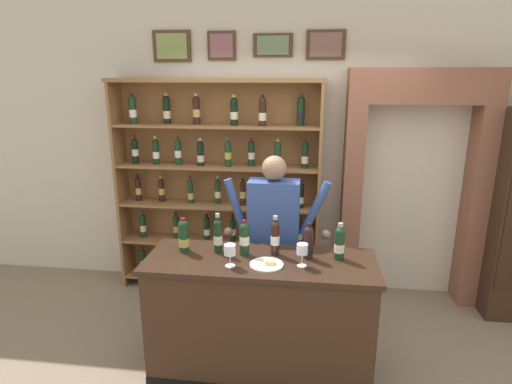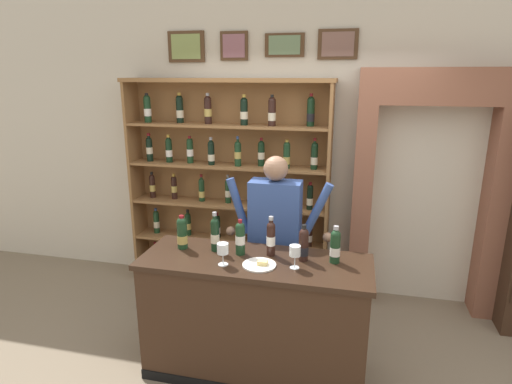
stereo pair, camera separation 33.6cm
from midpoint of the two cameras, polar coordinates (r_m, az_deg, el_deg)
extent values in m
cube|color=#7A6B56|center=(3.62, -0.15, -23.33)|extent=(14.00, 14.00, 0.02)
cube|color=beige|center=(4.43, 2.54, 8.18)|extent=(12.00, 0.16, 3.39)
cube|color=#4C331E|center=(4.58, -13.54, 18.70)|extent=(0.39, 0.02, 0.31)
cube|color=#849650|center=(4.56, -13.60, 18.71)|extent=(0.31, 0.01, 0.24)
cube|color=#4C331E|center=(4.43, -6.98, 19.12)|extent=(0.28, 0.02, 0.28)
cube|color=#8C5963|center=(4.41, -7.03, 19.13)|extent=(0.23, 0.01, 0.22)
cube|color=#4C331E|center=(4.33, -0.03, 19.31)|extent=(0.39, 0.02, 0.22)
cube|color=#68845D|center=(4.32, -0.06, 19.32)|extent=(0.31, 0.01, 0.18)
cube|color=#4C331E|center=(4.30, 7.14, 19.23)|extent=(0.38, 0.02, 0.28)
cube|color=#805B50|center=(4.28, 7.14, 19.24)|extent=(0.30, 0.01, 0.22)
cube|color=olive|center=(4.77, -19.68, 0.76)|extent=(0.03, 0.32, 2.24)
cube|color=olive|center=(4.26, 6.26, -0.12)|extent=(0.03, 0.32, 2.24)
cube|color=olive|center=(4.54, -6.98, 0.85)|extent=(2.12, 0.02, 2.24)
cube|color=olive|center=(4.76, -7.03, -11.37)|extent=(2.06, 0.30, 0.03)
cylinder|color=black|center=(4.95, -17.01, -9.19)|extent=(0.07, 0.07, 0.24)
sphere|color=black|center=(4.90, -17.13, -7.85)|extent=(0.07, 0.07, 0.07)
cylinder|color=black|center=(4.89, -17.16, -7.53)|extent=(0.03, 0.03, 0.07)
cylinder|color=maroon|center=(4.88, -17.18, -7.26)|extent=(0.03, 0.03, 0.03)
cylinder|color=silver|center=(4.96, -17.00, -9.32)|extent=(0.07, 0.07, 0.08)
cylinder|color=black|center=(4.89, -14.43, -9.34)|extent=(0.07, 0.07, 0.24)
sphere|color=black|center=(4.84, -14.53, -8.01)|extent=(0.07, 0.07, 0.07)
cylinder|color=black|center=(4.82, -14.55, -7.67)|extent=(0.03, 0.03, 0.07)
cylinder|color=#B79338|center=(4.81, -14.57, -7.38)|extent=(0.03, 0.03, 0.03)
cylinder|color=silver|center=(4.90, -14.40, -9.65)|extent=(0.07, 0.07, 0.08)
cylinder|color=#19381E|center=(4.82, -11.80, -9.46)|extent=(0.07, 0.07, 0.24)
sphere|color=#19381E|center=(4.77, -11.88, -8.06)|extent=(0.07, 0.07, 0.07)
cylinder|color=#19381E|center=(4.76, -11.90, -7.71)|extent=(0.03, 0.03, 0.07)
cylinder|color=navy|center=(4.75, -11.92, -7.41)|extent=(0.03, 0.03, 0.03)
cylinder|color=silver|center=(4.83, -11.78, -9.70)|extent=(0.07, 0.07, 0.08)
cylinder|color=#19381E|center=(4.73, -8.83, -9.80)|extent=(0.07, 0.07, 0.24)
sphere|color=#19381E|center=(4.68, -8.90, -8.38)|extent=(0.07, 0.07, 0.07)
cylinder|color=#19381E|center=(4.67, -8.91, -8.12)|extent=(0.03, 0.03, 0.06)
cylinder|color=#B79338|center=(4.66, -8.92, -7.91)|extent=(0.03, 0.03, 0.03)
cylinder|color=tan|center=(4.74, -8.83, -9.88)|extent=(0.07, 0.07, 0.08)
cylinder|color=black|center=(4.68, -5.84, -10.05)|extent=(0.07, 0.07, 0.24)
sphere|color=black|center=(4.63, -5.88, -8.66)|extent=(0.07, 0.07, 0.07)
cylinder|color=black|center=(4.61, -5.89, -8.31)|extent=(0.03, 0.03, 0.07)
cylinder|color=navy|center=(4.60, -5.90, -8.01)|extent=(0.03, 0.03, 0.03)
cylinder|color=silver|center=(4.69, -5.83, -10.39)|extent=(0.07, 0.07, 0.08)
cylinder|color=#19381E|center=(4.65, -2.48, -10.14)|extent=(0.07, 0.07, 0.24)
sphere|color=#19381E|center=(4.60, -2.50, -8.76)|extent=(0.07, 0.07, 0.07)
cylinder|color=#19381E|center=(4.59, -2.51, -8.36)|extent=(0.03, 0.03, 0.08)
cylinder|color=#99999E|center=(4.57, -2.51, -8.01)|extent=(0.03, 0.03, 0.03)
cylinder|color=beige|center=(4.65, -2.48, -10.11)|extent=(0.07, 0.07, 0.08)
cylinder|color=black|center=(4.62, 0.54, -10.33)|extent=(0.07, 0.07, 0.23)
sphere|color=black|center=(4.57, 0.55, -8.94)|extent=(0.07, 0.07, 0.07)
cylinder|color=black|center=(4.55, 0.55, -8.53)|extent=(0.03, 0.03, 0.08)
cylinder|color=#99999E|center=(4.54, 0.55, -8.17)|extent=(0.04, 0.04, 0.03)
cylinder|color=silver|center=(4.63, 0.54, -10.53)|extent=(0.07, 0.07, 0.08)
cylinder|color=#19381E|center=(4.56, 3.90, -10.70)|extent=(0.07, 0.07, 0.24)
sphere|color=#19381E|center=(4.51, 3.93, -9.26)|extent=(0.07, 0.07, 0.07)
cylinder|color=#19381E|center=(4.49, 3.94, -8.86)|extent=(0.03, 0.03, 0.08)
cylinder|color=#99999E|center=(4.48, 3.94, -8.50)|extent=(0.04, 0.04, 0.03)
cylinder|color=tan|center=(4.57, 3.89, -10.85)|extent=(0.07, 0.07, 0.08)
cube|color=olive|center=(4.59, -7.20, -6.75)|extent=(2.06, 0.30, 0.02)
cylinder|color=#19381E|center=(4.83, -17.04, -4.62)|extent=(0.07, 0.07, 0.22)
sphere|color=#19381E|center=(4.79, -17.15, -3.30)|extent=(0.06, 0.06, 0.06)
cylinder|color=#19381E|center=(4.78, -17.17, -3.01)|extent=(0.03, 0.03, 0.06)
cylinder|color=navy|center=(4.78, -17.19, -2.76)|extent=(0.03, 0.03, 0.03)
cylinder|color=beige|center=(4.83, -17.03, -4.75)|extent=(0.07, 0.07, 0.07)
cylinder|color=#19381E|center=(4.70, -12.78, -4.88)|extent=(0.07, 0.07, 0.22)
sphere|color=#19381E|center=(4.66, -12.87, -3.55)|extent=(0.06, 0.06, 0.06)
cylinder|color=#19381E|center=(4.65, -12.89, -3.19)|extent=(0.03, 0.03, 0.07)
cylinder|color=black|center=(4.65, -12.91, -2.88)|extent=(0.03, 0.03, 0.03)
cylinder|color=tan|center=(4.70, -12.78, -4.93)|extent=(0.07, 0.07, 0.07)
cylinder|color=black|center=(4.61, -8.78, -5.09)|extent=(0.07, 0.07, 0.22)
sphere|color=black|center=(4.57, -8.84, -3.75)|extent=(0.06, 0.06, 0.06)
cylinder|color=black|center=(4.56, -8.86, -3.45)|extent=(0.03, 0.03, 0.06)
cylinder|color=maroon|center=(4.56, -8.87, -3.20)|extent=(0.03, 0.03, 0.03)
cylinder|color=silver|center=(4.62, -8.77, -5.40)|extent=(0.07, 0.07, 0.07)
cylinder|color=black|center=(4.52, -5.31, -5.42)|extent=(0.07, 0.07, 0.21)
sphere|color=black|center=(4.48, -5.35, -4.08)|extent=(0.06, 0.06, 0.06)
cylinder|color=black|center=(4.47, -5.36, -3.66)|extent=(0.02, 0.02, 0.08)
cylinder|color=black|center=(4.46, -5.37, -3.29)|extent=(0.03, 0.03, 0.03)
cylinder|color=silver|center=(4.52, -5.31, -5.39)|extent=(0.07, 0.07, 0.07)
cylinder|color=#19381E|center=(4.44, -1.10, -5.71)|extent=(0.07, 0.07, 0.22)
sphere|color=#19381E|center=(4.40, -1.11, -4.31)|extent=(0.06, 0.06, 0.06)
cylinder|color=#19381E|center=(4.39, -1.11, -3.95)|extent=(0.03, 0.03, 0.07)
cylinder|color=#99999E|center=(4.38, -1.11, -3.64)|extent=(0.03, 0.03, 0.03)
cylinder|color=silver|center=(4.45, -1.10, -6.03)|extent=(0.07, 0.07, 0.07)
cylinder|color=black|center=(4.43, 3.84, -5.79)|extent=(0.07, 0.07, 0.22)
sphere|color=black|center=(4.39, 3.87, -4.40)|extent=(0.06, 0.06, 0.06)
cylinder|color=black|center=(4.38, 3.88, -4.12)|extent=(0.03, 0.03, 0.06)
cylinder|color=navy|center=(4.38, 3.88, -3.90)|extent=(0.03, 0.03, 0.03)
cylinder|color=silver|center=(4.44, 3.84, -6.06)|extent=(0.07, 0.07, 0.07)
cube|color=olive|center=(4.45, -7.38, -1.81)|extent=(2.06, 0.30, 0.02)
cylinder|color=black|center=(4.72, -17.65, 0.15)|extent=(0.06, 0.06, 0.22)
sphere|color=black|center=(4.69, -17.77, 1.52)|extent=(0.06, 0.06, 0.06)
cylinder|color=black|center=(4.69, -17.80, 1.83)|extent=(0.03, 0.03, 0.06)
cylinder|color=black|center=(4.68, -17.82, 2.08)|extent=(0.03, 0.03, 0.03)
cylinder|color=tan|center=(4.72, -17.65, 0.10)|extent=(0.06, 0.06, 0.07)
cylinder|color=black|center=(4.63, -14.75, 0.04)|extent=(0.06, 0.06, 0.22)
sphere|color=black|center=(4.60, -14.84, 1.41)|extent=(0.06, 0.06, 0.06)
cylinder|color=black|center=(4.59, -14.86, 1.70)|extent=(0.03, 0.03, 0.06)
cylinder|color=#B79338|center=(4.59, -14.88, 1.93)|extent=(0.03, 0.03, 0.03)
cylinder|color=tan|center=(4.63, -14.75, 0.06)|extent=(0.06, 0.06, 0.07)
cylinder|color=#19381E|center=(4.50, -11.01, -0.17)|extent=(0.06, 0.06, 0.21)
sphere|color=#19381E|center=(4.47, -11.08, 1.22)|extent=(0.06, 0.06, 0.06)
cylinder|color=#19381E|center=(4.47, -11.10, 1.62)|extent=(0.03, 0.03, 0.08)
cylinder|color=maroon|center=(4.46, -11.12, 1.97)|extent=(0.03, 0.03, 0.03)
cylinder|color=tan|center=(4.51, -10.99, -0.54)|extent=(0.06, 0.06, 0.07)
cylinder|color=#19381E|center=(4.43, -7.37, -0.25)|extent=(0.06, 0.06, 0.22)
sphere|color=#19381E|center=(4.40, -7.42, 1.18)|extent=(0.06, 0.06, 0.06)
cylinder|color=#19381E|center=(4.39, -7.44, 1.63)|extent=(0.03, 0.03, 0.08)
cylinder|color=#99999E|center=(4.38, -7.45, 2.03)|extent=(0.03, 0.03, 0.03)
cylinder|color=beige|center=(4.43, -7.37, -0.35)|extent=(0.06, 0.06, 0.07)
cylinder|color=black|center=(4.35, -4.01, -0.43)|extent=(0.06, 0.06, 0.22)
sphere|color=black|center=(4.32, -4.04, 1.04)|extent=(0.06, 0.06, 0.06)
cylinder|color=black|center=(4.31, -4.04, 1.35)|extent=(0.03, 0.03, 0.06)
cylinder|color=black|center=(4.31, -4.05, 1.60)|extent=(0.03, 0.03, 0.03)
cylinder|color=tan|center=(4.35, -4.01, -0.38)|extent=(0.06, 0.06, 0.07)
cylinder|color=black|center=(4.34, 0.25, -0.44)|extent=(0.06, 0.06, 0.22)
sphere|color=black|center=(4.31, 0.25, 1.02)|extent=(0.06, 0.06, 0.06)
cylinder|color=black|center=(4.30, 0.25, 1.44)|extent=(0.02, 0.02, 0.07)
cylinder|color=navy|center=(4.29, 0.25, 1.79)|extent=(0.03, 0.03, 0.03)
cylinder|color=silver|center=(4.34, 0.25, -0.55)|extent=(0.06, 0.06, 0.07)
cylinder|color=black|center=(4.26, 3.87, -0.75)|extent=(0.06, 0.06, 0.22)
sphere|color=black|center=(4.23, 3.90, 0.77)|extent=(0.06, 0.06, 0.06)
cylinder|color=black|center=(4.23, 3.91, 1.06)|extent=(0.03, 0.03, 0.06)
cylinder|color=maroon|center=(4.22, 3.91, 1.30)|extent=(0.03, 0.03, 0.03)
cylinder|color=beige|center=(4.27, 3.86, -1.13)|extent=(0.06, 0.06, 0.07)
cube|color=olive|center=(4.34, -7.57, 3.42)|extent=(2.06, 0.30, 0.02)
cylinder|color=black|center=(4.61, -18.11, 5.02)|extent=(0.07, 0.07, 0.22)
sphere|color=black|center=(4.59, -18.23, 6.43)|extent=(0.07, 0.07, 0.07)
cylinder|color=black|center=(4.59, -18.27, 6.84)|extent=(0.03, 0.03, 0.08)
cylinder|color=maroon|center=(4.58, -18.30, 7.20)|extent=(0.04, 0.04, 0.03)
cylinder|color=beige|center=(4.61, -18.12, 5.11)|extent=(0.07, 0.07, 0.07)
cylinder|color=black|center=(4.52, -15.52, 5.03)|extent=(0.07, 0.07, 0.22)
sphere|color=black|center=(4.50, -15.63, 6.48)|extent=(0.07, 0.07, 0.07)
cylinder|color=black|center=(4.49, -15.65, 6.84)|extent=(0.03, 0.03, 0.07)
cylinder|color=#B79338|center=(4.49, -15.68, 7.14)|extent=(0.04, 0.04, 0.03)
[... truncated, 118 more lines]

